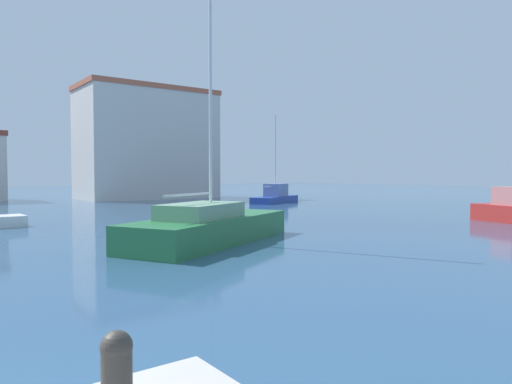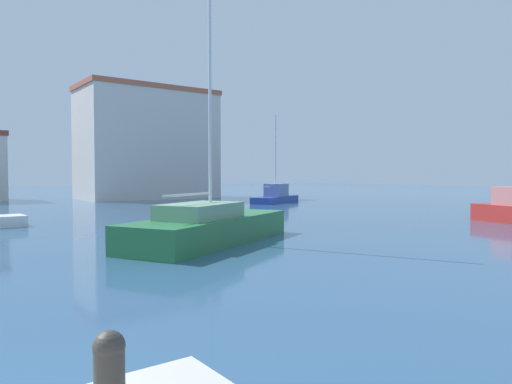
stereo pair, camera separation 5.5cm
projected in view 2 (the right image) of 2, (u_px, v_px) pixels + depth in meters
name	position (u px, v px, depth m)	size (l,w,h in m)	color
water	(201.00, 217.00, 28.41)	(160.00, 160.00, 0.00)	#2D5175
mooring_bollard	(109.00, 374.00, 3.04)	(0.21, 0.21, 0.63)	#38332D
sailboat_green_mid_harbor	(209.00, 226.00, 17.63)	(8.52, 6.13, 9.58)	#28703D
sailboat_blue_center_channel	(276.00, 196.00, 42.32)	(6.56, 4.51, 7.91)	#233D93
yacht_club	(148.00, 144.00, 49.68)	(13.93, 7.55, 11.63)	beige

